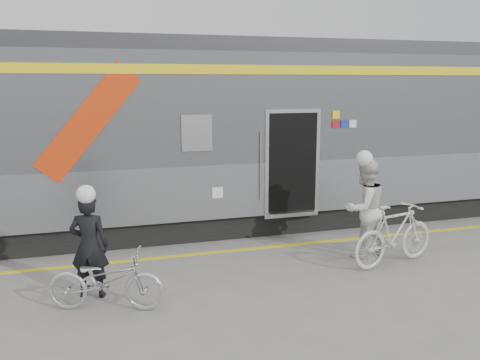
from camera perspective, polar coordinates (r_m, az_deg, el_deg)
name	(u,v)px	position (r m, az deg, el deg)	size (l,w,h in m)	color
ground	(250,297)	(7.91, 1.13, -13.01)	(90.00, 90.00, 0.00)	slate
train	(174,136)	(11.28, -7.41, 4.96)	(24.00, 3.17, 4.10)	black
safety_strip	(216,252)	(9.84, -2.74, -8.10)	(24.00, 0.12, 0.01)	yellow
man	(89,246)	(8.00, -16.56, -7.10)	(0.58, 0.38, 1.59)	black
bicycle_left	(106,280)	(7.60, -14.85, -10.85)	(0.58, 1.67, 0.88)	#B3B7BB
woman	(364,208)	(9.66, 13.77, -3.12)	(0.89, 0.70, 1.84)	silver
bicycle_right	(394,234)	(9.46, 16.94, -5.85)	(0.52, 1.85, 1.11)	beige
helmet_man	(86,185)	(7.77, -16.93, -0.52)	(0.28, 0.28, 0.28)	white
helmet_woman	(367,151)	(9.46, 14.06, 3.16)	(0.29, 0.29, 0.29)	white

